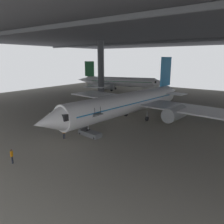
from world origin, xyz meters
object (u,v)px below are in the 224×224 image
(airplane_main, at_px, (129,103))
(baggage_tug, at_px, (170,117))
(airplane_distant, at_px, (118,82))
(crew_worker_near_nose, at_px, (12,155))
(crew_worker_by_stairs, at_px, (64,132))
(boarding_stairs, at_px, (90,131))

(airplane_main, height_order, baggage_tug, airplane_main)
(baggage_tug, bearing_deg, airplane_main, -138.39)
(airplane_distant, bearing_deg, airplane_main, -52.93)
(crew_worker_near_nose, height_order, crew_worker_by_stairs, crew_worker_by_stairs)
(airplane_main, relative_size, airplane_distant, 1.17)
(airplane_main, bearing_deg, crew_worker_by_stairs, -101.38)
(airplane_distant, relative_size, baggage_tug, 13.46)
(crew_worker_near_nose, xyz_separation_m, baggage_tug, (7.70, 28.49, -0.47))
(crew_worker_near_nose, distance_m, airplane_distant, 60.83)
(baggage_tug, bearing_deg, crew_worker_by_stairs, -114.57)
(boarding_stairs, xyz_separation_m, crew_worker_near_nose, (-1.12, -12.24, 0.25))
(crew_worker_near_nose, relative_size, crew_worker_by_stairs, 0.98)
(airplane_main, distance_m, crew_worker_near_nose, 23.28)
(airplane_main, bearing_deg, baggage_tug, 41.61)
(boarding_stairs, distance_m, crew_worker_by_stairs, 4.04)
(crew_worker_by_stairs, xyz_separation_m, baggage_tug, (8.93, 19.53, -0.49))
(boarding_stairs, bearing_deg, crew_worker_near_nose, -95.21)
(airplane_main, bearing_deg, airplane_distant, 127.07)
(airplane_distant, bearing_deg, crew_worker_near_nose, -67.42)
(crew_worker_by_stairs, bearing_deg, baggage_tug, 65.43)
(boarding_stairs, xyz_separation_m, crew_worker_by_stairs, (-2.34, -3.28, 0.27))
(crew_worker_near_nose, xyz_separation_m, crew_worker_by_stairs, (-1.22, 8.96, 0.02))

